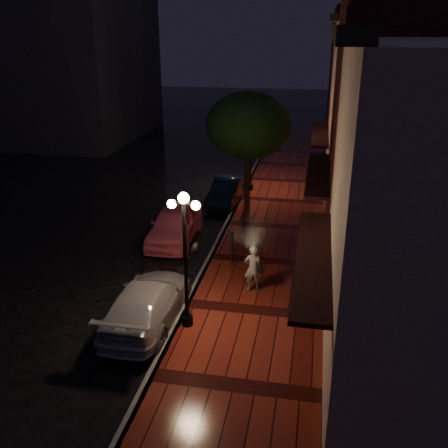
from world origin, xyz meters
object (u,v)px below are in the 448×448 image
Objects in this scene: street_tree at (248,128)px; navy_car at (227,191)px; streetlamp_near at (185,253)px; streetlamp_far at (251,147)px; parking_meter at (232,245)px; woman_with_umbrella at (253,250)px; pink_car at (175,224)px; silver_car at (147,302)px.

street_tree is 3.90m from navy_car.
streetlamp_near is 1.00× the size of streetlamp_far.
streetlamp_near is 14.00m from streetlamp_far.
streetlamp_far is at bearing 90.00° from streetlamp_near.
parking_meter is (0.65, 4.34, -1.59)m from streetlamp_near.
streetlamp_far reaches higher than parking_meter.
streetlamp_far is 3.04× the size of parking_meter.
woman_with_umbrella is at bearing 56.62° from streetlamp_near.
pink_car is 3.20× the size of parking_meter.
parking_meter is (2.94, -2.29, 0.24)m from pink_car.
streetlamp_far is 0.90× the size of silver_car.
streetlamp_near is at bearing -73.03° from pink_car.
parking_meter is (0.65, -9.66, -1.59)m from streetlamp_far.
streetlamp_far is 9.81m from parking_meter.
pink_car is (-2.29, -7.37, -1.83)m from streetlamp_far.
woman_with_umbrella is (3.99, -4.06, 0.92)m from pink_car.
streetlamp_far is 2.98m from navy_car.
streetlamp_far is (0.00, 14.00, 0.00)m from streetlamp_near.
woman_with_umbrella is at bearing -70.71° from navy_car.
pink_car reaches higher than silver_car.
woman_with_umbrella is (3.02, 2.41, 1.00)m from silver_car.
woman_with_umbrella is (1.69, 2.57, -0.90)m from streetlamp_near.
silver_car is (-1.33, 0.16, -1.91)m from streetlamp_near.
silver_car is at bearing -83.65° from pink_car.
parking_meter is (1.98, 4.18, 0.31)m from silver_car.
street_tree is (0.26, -3.01, 1.64)m from streetlamp_far.
silver_car is (-1.59, -10.83, -3.55)m from street_tree.
pink_car is at bearing 137.60° from parking_meter.
woman_with_umbrella is at bearing -64.07° from parking_meter.
navy_car is (1.34, 5.33, -0.11)m from pink_car.
streetlamp_near is 1.08× the size of navy_car.
pink_car is 1.13× the size of navy_car.
streetlamp_near reaches higher than pink_car.
navy_car is (-1.21, 0.96, -3.58)m from street_tree.
streetlamp_far is at bearing -95.31° from silver_car.
navy_car is at bearing 141.55° from street_tree.
streetlamp_far is at bearing -92.62° from woman_with_umbrella.
navy_car is (-0.95, -2.05, -1.94)m from streetlamp_far.
pink_car is at bearing -120.32° from street_tree.
silver_car is at bearing 173.15° from streetlamp_near.
navy_car is 1.71× the size of woman_with_umbrella.
street_tree is 1.45× the size of navy_car.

